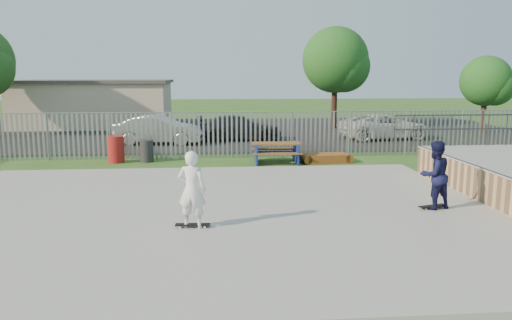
{
  "coord_description": "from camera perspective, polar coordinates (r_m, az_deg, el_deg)",
  "views": [
    {
      "loc": [
        0.23,
        -12.55,
        3.63
      ],
      "look_at": [
        1.46,
        2.0,
        1.1
      ],
      "focal_mm": 35.0,
      "sensor_mm": 36.0,
      "label": 1
    }
  ],
  "objects": [
    {
      "name": "trash_bin_red",
      "position": [
        21.39,
        -15.7,
        1.18
      ],
      "size": [
        0.66,
        0.66,
        1.1
      ],
      "primitive_type": "cylinder",
      "color": "maroon",
      "rests_on": "ground"
    },
    {
      "name": "funbox",
      "position": [
        20.88,
        8.0,
        0.22
      ],
      "size": [
        1.85,
        1.06,
        0.35
      ],
      "rotation": [
        0.0,
        0.0,
        0.1
      ],
      "color": "brown",
      "rests_on": "ground"
    },
    {
      "name": "picnic_table",
      "position": [
        20.56,
        2.31,
        0.86
      ],
      "size": [
        2.03,
        1.69,
        0.84
      ],
      "rotation": [
        0.0,
        0.0,
        -0.03
      ],
      "color": "brown",
      "rests_on": "ground"
    },
    {
      "name": "car_white",
      "position": [
        28.8,
        14.49,
        3.73
      ],
      "size": [
        5.34,
        3.02,
        1.41
      ],
      "primitive_type": "imported",
      "rotation": [
        0.0,
        0.0,
        1.71
      ],
      "color": "silver",
      "rests_on": "parking_lot"
    },
    {
      "name": "concrete_slab",
      "position": [
        13.05,
        -5.68,
        -6.03
      ],
      "size": [
        15.0,
        12.0,
        0.15
      ],
      "primitive_type": "cube",
      "color": "#A3A29D",
      "rests_on": "ground"
    },
    {
      "name": "tree_mid",
      "position": [
        33.89,
        9.05,
        11.21
      ],
      "size": [
        4.34,
        4.34,
        6.7
      ],
      "color": "#3A2017",
      "rests_on": "ground"
    },
    {
      "name": "skateboard_a",
      "position": [
        13.91,
        19.53,
        -5.07
      ],
      "size": [
        0.82,
        0.42,
        0.08
      ],
      "rotation": [
        0.0,
        0.0,
        0.3
      ],
      "color": "black",
      "rests_on": "concrete_slab"
    },
    {
      "name": "fence",
      "position": [
        17.36,
        -2.22,
        1.11
      ],
      "size": [
        26.04,
        16.02,
        2.0
      ],
      "color": "gray",
      "rests_on": "ground"
    },
    {
      "name": "skateboard_b",
      "position": [
        11.64,
        -7.24,
        -7.45
      ],
      "size": [
        0.81,
        0.25,
        0.08
      ],
      "rotation": [
        0.0,
        0.0,
        -0.06
      ],
      "color": "black",
      "rests_on": "concrete_slab"
    },
    {
      "name": "skater_white",
      "position": [
        11.42,
        -7.33,
        -3.36
      ],
      "size": [
        0.73,
        0.57,
        1.78
      ],
      "primitive_type": "imported",
      "rotation": [
        0.0,
        0.0,
        2.91
      ],
      "color": "white",
      "rests_on": "concrete_slab"
    },
    {
      "name": "ground",
      "position": [
        13.07,
        -5.67,
        -6.35
      ],
      "size": [
        120.0,
        120.0,
        0.0
      ],
      "primitive_type": "plane",
      "color": "#35571D",
      "rests_on": "ground"
    },
    {
      "name": "trash_bin_grey",
      "position": [
        21.24,
        -12.38,
        1.02
      ],
      "size": [
        0.55,
        0.55,
        0.92
      ],
      "primitive_type": "cylinder",
      "color": "#28282A",
      "rests_on": "ground"
    },
    {
      "name": "tree_right",
      "position": [
        33.93,
        24.78,
        8.18
      ],
      "size": [
        3.06,
        3.06,
        4.73
      ],
      "color": "#3D2718",
      "rests_on": "ground"
    },
    {
      "name": "car_silver",
      "position": [
        26.38,
        -11.02,
        3.41
      ],
      "size": [
        4.64,
        2.06,
        1.48
      ],
      "primitive_type": "imported",
      "rotation": [
        0.0,
        0.0,
        1.46
      ],
      "color": "silver",
      "rests_on": "parking_lot"
    },
    {
      "name": "car_dark",
      "position": [
        27.48,
        -1.92,
        3.7
      ],
      "size": [
        4.71,
        2.06,
        1.35
      ],
      "primitive_type": "imported",
      "rotation": [
        0.0,
        0.0,
        1.61
      ],
      "color": "black",
      "rests_on": "parking_lot"
    },
    {
      "name": "building",
      "position": [
        36.55,
        -17.94,
        6.2
      ],
      "size": [
        10.4,
        6.4,
        3.2
      ],
      "color": "beige",
      "rests_on": "ground"
    },
    {
      "name": "skater_navy",
      "position": [
        13.73,
        19.74,
        -1.63
      ],
      "size": [
        1.03,
        0.9,
        1.78
      ],
      "primitive_type": "imported",
      "rotation": [
        0.0,
        0.0,
        3.44
      ],
      "color": "#12143A",
      "rests_on": "concrete_slab"
    },
    {
      "name": "parking_lot",
      "position": [
        31.76,
        -5.22,
        3.25
      ],
      "size": [
        40.0,
        18.0,
        0.02
      ],
      "primitive_type": "cube",
      "color": "black",
      "rests_on": "ground"
    }
  ]
}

